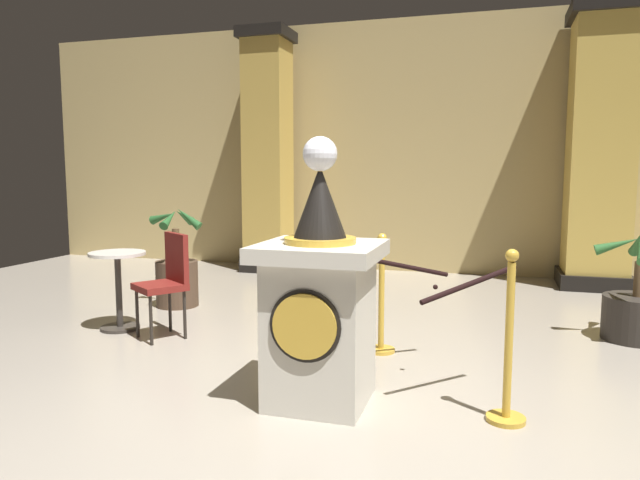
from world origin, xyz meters
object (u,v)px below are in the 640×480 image
Objects in this scene: pedestal_clock at (320,303)px; potted_palm_left at (177,276)px; cafe_chair_red at (167,276)px; stanchion_near at (508,362)px; cafe_table at (118,281)px; potted_palm_right at (636,311)px; stanchion_far at (381,311)px.

pedestal_clock is 3.23m from potted_palm_left.
pedestal_clock is 1.82× the size of cafe_chair_red.
stanchion_near is 3.73m from cafe_table.
pedestal_clock reaches higher than potted_palm_right.
pedestal_clock reaches higher than cafe_chair_red.
potted_palm_right is (4.69, -0.00, -0.07)m from potted_palm_left.
potted_palm_left reaches higher than cafe_chair_red.
pedestal_clock is 1.63× the size of stanchion_near.
pedestal_clock is 1.22m from stanchion_near.
potted_palm_left is 1.20× the size of cafe_chair_red.
stanchion_far is 0.88× the size of potted_palm_left.
cafe_chair_red is (-2.97, 1.04, 0.20)m from stanchion_near.
pedestal_clock is 2.08m from cafe_chair_red.
cafe_table is at bearing 153.94° from pedestal_clock.
stanchion_near is 2.45m from potted_palm_right.
pedestal_clock reaches higher than potted_palm_left.
pedestal_clock is 1.52× the size of potted_palm_left.
potted_palm_left is at bearing 179.99° from potted_palm_right.
stanchion_far is 2.38m from potted_palm_right.
stanchion_near reaches higher than cafe_chair_red.
potted_palm_left reaches higher than cafe_table.
pedestal_clock is 1.72× the size of stanchion_far.
potted_palm_left is at bearing 158.30° from stanchion_far.
cafe_table is at bearing -179.43° from stanchion_far.
cafe_table is 0.79× the size of cafe_chair_red.
stanchion_far is at bearing 3.30° from cafe_chair_red.
potted_palm_right is at bearing 12.37° from cafe_table.
potted_palm_right is 1.35× the size of cafe_table.
potted_palm_right is 4.83m from cafe_table.
stanchion_near is at bearing -118.15° from potted_palm_right.
cafe_table is (-0.03, -1.03, 0.14)m from potted_palm_left.
stanchion_far is at bearing -21.70° from potted_palm_left.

